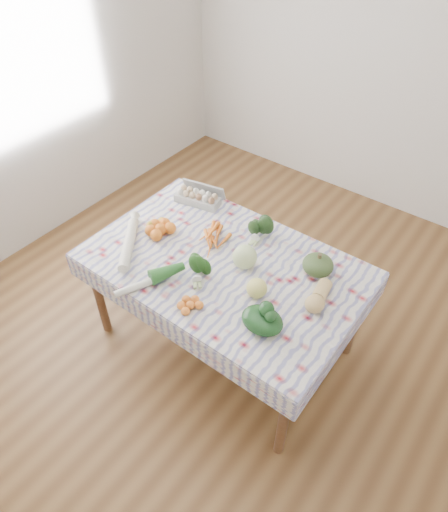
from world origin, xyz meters
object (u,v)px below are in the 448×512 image
(kabocha_squash, at_px, (318,265))
(cabbage, at_px, (245,257))
(dining_table, at_px, (224,273))
(grapefruit, at_px, (257,288))
(butternut_squash, at_px, (319,296))
(egg_carton, at_px, (198,198))

(kabocha_squash, relative_size, cabbage, 1.24)
(dining_table, bearing_deg, grapefruit, -17.91)
(butternut_squash, bearing_deg, egg_carton, 155.78)
(kabocha_squash, height_order, butternut_squash, kabocha_squash)
(egg_carton, height_order, kabocha_squash, kabocha_squash)
(kabocha_squash, height_order, grapefruit, kabocha_squash)
(butternut_squash, xyz_separation_m, grapefruit, (-0.30, -0.16, 0.01))
(cabbage, relative_size, grapefruit, 1.27)
(kabocha_squash, distance_m, cabbage, 0.43)
(egg_carton, bearing_deg, kabocha_squash, -17.79)
(dining_table, xyz_separation_m, egg_carton, (-0.52, 0.37, 0.13))
(egg_carton, xyz_separation_m, butternut_squash, (1.12, -0.31, 0.01))
(grapefruit, bearing_deg, dining_table, 162.09)
(dining_table, distance_m, kabocha_squash, 0.57)
(cabbage, bearing_deg, dining_table, -154.25)
(dining_table, relative_size, egg_carton, 5.03)
(egg_carton, bearing_deg, butternut_squash, -27.27)
(dining_table, distance_m, egg_carton, 0.65)
(cabbage, bearing_deg, egg_carton, 153.18)
(kabocha_squash, xyz_separation_m, butternut_squash, (0.12, -0.20, -0.01))
(cabbage, height_order, grapefruit, cabbage)
(butternut_squash, bearing_deg, cabbage, 172.47)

